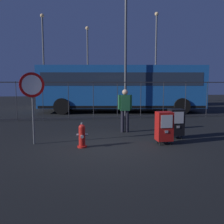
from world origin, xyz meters
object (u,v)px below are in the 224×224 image
object	(u,v)px
fire_hydrant	(82,136)
pedestrian	(125,108)
street_light_near_left	(43,54)
street_light_far_left	(88,60)
newspaper_box_primary	(176,122)
bus_near	(121,86)
newspaper_box_secondary	(164,126)
street_light_near_right	(156,53)
stop_sign	(32,93)
street_light_far_right	(126,47)
bus_far	(111,86)

from	to	relation	value
fire_hydrant	pedestrian	size ratio (longest dim) A/B	0.45
street_light_near_left	street_light_far_left	world-z (taller)	street_light_near_left
newspaper_box_primary	street_light_near_left	bearing A→B (deg)	114.42
bus_near	newspaper_box_secondary	bearing A→B (deg)	-83.75
fire_hydrant	street_light_far_left	distance (m)	15.12
newspaper_box_secondary	street_light_near_right	xyz separation A→B (m)	(3.94, 12.34, 3.80)
fire_hydrant	stop_sign	world-z (taller)	stop_sign
fire_hydrant	pedestrian	bearing A→B (deg)	49.41
newspaper_box_primary	street_light_far_right	size ratio (longest dim) A/B	0.15
stop_sign	street_light_near_right	xyz separation A→B (m)	(7.96, 11.73, 2.77)
newspaper_box_secondary	stop_sign	size ratio (longest dim) A/B	0.46
newspaper_box_secondary	bus_far	size ratio (longest dim) A/B	0.10
bus_near	street_light_near_left	distance (m)	7.84
bus_far	street_light_near_right	world-z (taller)	street_light_near_right
bus_far	street_light_near_left	distance (m)	6.07
stop_sign	pedestrian	world-z (taller)	stop_sign
street_light_near_left	street_light_near_right	xyz separation A→B (m)	(9.09, -1.26, 0.09)
street_light_far_left	newspaper_box_primary	bearing A→B (deg)	-81.00
newspaper_box_secondary	stop_sign	world-z (taller)	stop_sign
bus_far	street_light_far_right	world-z (taller)	street_light_far_right
stop_sign	bus_near	xyz separation A→B (m)	(4.33, 7.98, 0.11)
newspaper_box_primary	bus_far	xyz separation A→B (m)	(-0.46, 11.83, 1.14)
pedestrian	street_light_near_right	distance (m)	11.86
bus_far	street_light_near_left	bearing A→B (deg)	170.81
newspaper_box_primary	newspaper_box_secondary	world-z (taller)	same
fire_hydrant	pedestrian	distance (m)	2.72
street_light_near_right	street_light_far_left	world-z (taller)	street_light_near_right
fire_hydrant	street_light_near_left	size ratio (longest dim) A/B	0.10
newspaper_box_primary	pedestrian	xyz separation A→B (m)	(-1.52, 1.32, 0.38)
newspaper_box_primary	newspaper_box_secondary	bearing A→B (deg)	-134.47
street_light_near_right	street_light_far_right	world-z (taller)	street_light_near_right
street_light_near_left	street_light_far_right	distance (m)	8.66
street_light_near_right	street_light_far_right	size ratio (longest dim) A/B	1.11
stop_sign	newspaper_box_secondary	bearing A→B (deg)	-8.71
bus_far	stop_sign	bearing A→B (deg)	-107.76
bus_near	street_light_near_right	xyz separation A→B (m)	(3.62, 3.74, 2.66)
newspaper_box_primary	stop_sign	bearing A→B (deg)	-178.82
newspaper_box_secondary	street_light_near_left	size ratio (longest dim) A/B	0.14
stop_sign	bus_near	size ratio (longest dim) A/B	0.21
pedestrian	bus_far	world-z (taller)	bus_far
stop_sign	bus_far	distance (m)	12.66
pedestrian	street_light_far_right	distance (m)	5.76
newspaper_box_primary	street_light_near_left	world-z (taller)	street_light_near_left
stop_sign	pedestrian	xyz separation A→B (m)	(3.20, 1.42, -0.65)
street_light_near_left	street_light_near_right	bearing A→B (deg)	-7.87
street_light_near_right	fire_hydrant	bearing A→B (deg)	-117.76
newspaper_box_primary	stop_sign	world-z (taller)	stop_sign
newspaper_box_primary	street_light_far_right	world-z (taller)	street_light_far_right
street_light_near_left	bus_far	bearing A→B (deg)	-11.10
fire_hydrant	street_light_far_right	size ratio (longest dim) A/B	0.11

